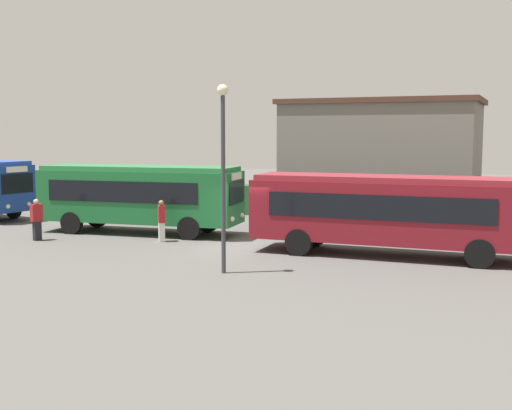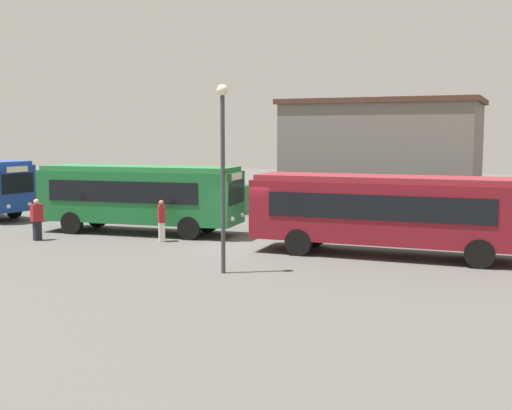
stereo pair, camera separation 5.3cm
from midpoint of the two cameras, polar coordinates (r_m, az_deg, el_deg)
ground_plane at (r=25.85m, az=-0.72°, el=-3.73°), size 104.49×104.49×0.00m
bus_green at (r=29.75m, az=-10.17°, el=0.92°), size 9.44×3.43×3.04m
bus_maroon at (r=24.28m, az=11.65°, el=-0.41°), size 10.42×2.77×2.95m
person_center at (r=28.90m, az=-18.67°, el=-1.14°), size 0.40×0.52×1.76m
person_right at (r=27.37m, az=-8.32°, el=-1.28°), size 0.45×0.47×1.74m
person_far at (r=27.15m, az=14.78°, el=-1.45°), size 0.44×0.47×1.77m
hedge_row at (r=34.85m, az=5.81°, el=0.20°), size 64.25×1.12×1.62m
depot_building at (r=40.39m, az=10.91°, el=4.43°), size 11.54×6.99×6.49m
lamppost at (r=20.77m, az=-2.97°, el=4.15°), size 0.36×0.36×6.03m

